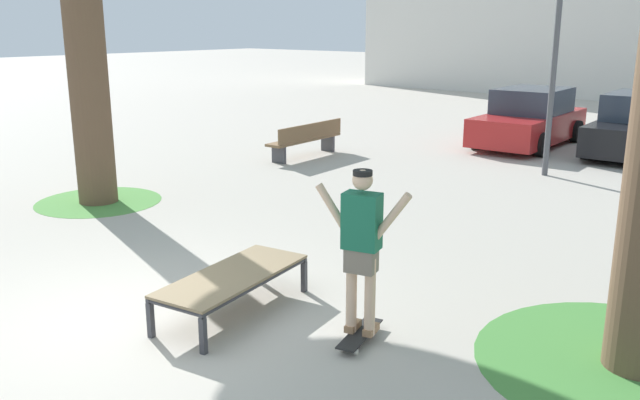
{
  "coord_description": "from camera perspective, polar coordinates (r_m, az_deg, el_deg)",
  "views": [
    {
      "loc": [
        5.9,
        -3.81,
        3.13
      ],
      "look_at": [
        0.71,
        2.36,
        1.0
      ],
      "focal_mm": 37.51,
      "sensor_mm": 36.0,
      "label": 1
    }
  ],
  "objects": [
    {
      "name": "grass_patch_near_right",
      "position": [
        7.14,
        25.33,
        -12.67
      ],
      "size": [
        2.99,
        2.99,
        0.01
      ],
      "primitive_type": "cylinder",
      "color": "#47893D",
      "rests_on": "ground"
    },
    {
      "name": "park_bench",
      "position": [
        16.18,
        -1.18,
        5.24
      ],
      "size": [
        0.57,
        2.42,
        0.83
      ],
      "color": "brown",
      "rests_on": "ground"
    },
    {
      "name": "skater",
      "position": [
        6.55,
        3.57,
        -3.52
      ],
      "size": [
        0.99,
        0.37,
        1.69
      ],
      "color": "beige",
      "rests_on": "skateboard"
    },
    {
      "name": "car_black",
      "position": [
        18.24,
        25.66,
        5.65
      ],
      "size": [
        2.07,
        4.27,
        1.5
      ],
      "color": "black",
      "rests_on": "ground"
    },
    {
      "name": "skateboard",
      "position": [
        6.93,
        3.43,
        -11.36
      ],
      "size": [
        0.39,
        0.82,
        0.09
      ],
      "color": "black",
      "rests_on": "ground"
    },
    {
      "name": "grass_patch_near_left",
      "position": [
        12.79,
        -18.34,
        -0.11
      ],
      "size": [
        2.23,
        2.23,
        0.01
      ],
      "primitive_type": "cylinder",
      "color": "#519342",
      "rests_on": "ground"
    },
    {
      "name": "car_red",
      "position": [
        18.6,
        17.44,
        6.58
      ],
      "size": [
        2.05,
        4.27,
        1.5
      ],
      "color": "red",
      "rests_on": "ground"
    },
    {
      "name": "skate_box",
      "position": [
        7.49,
        -7.46,
        -6.59
      ],
      "size": [
        1.05,
        2.0,
        0.46
      ],
      "color": "#38383D",
      "rests_on": "ground"
    },
    {
      "name": "ground_plane",
      "position": [
        7.68,
        -15.83,
        -9.83
      ],
      "size": [
        120.0,
        120.0,
        0.0
      ],
      "primitive_type": "plane",
      "color": "#B2AA9E"
    }
  ]
}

